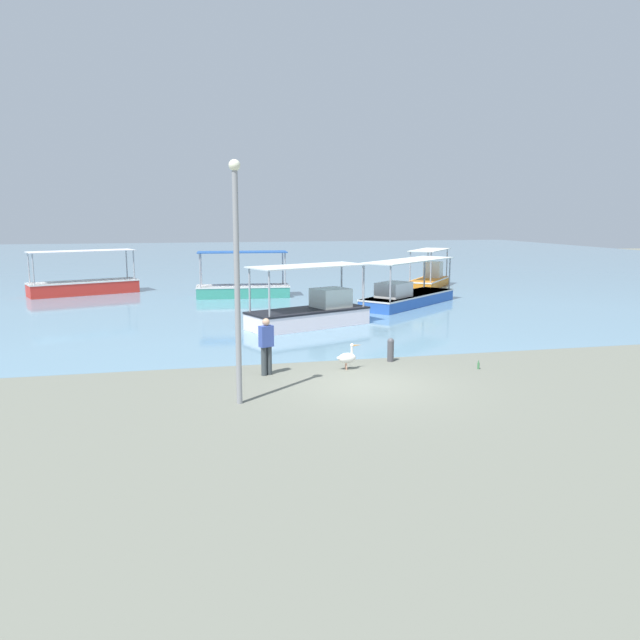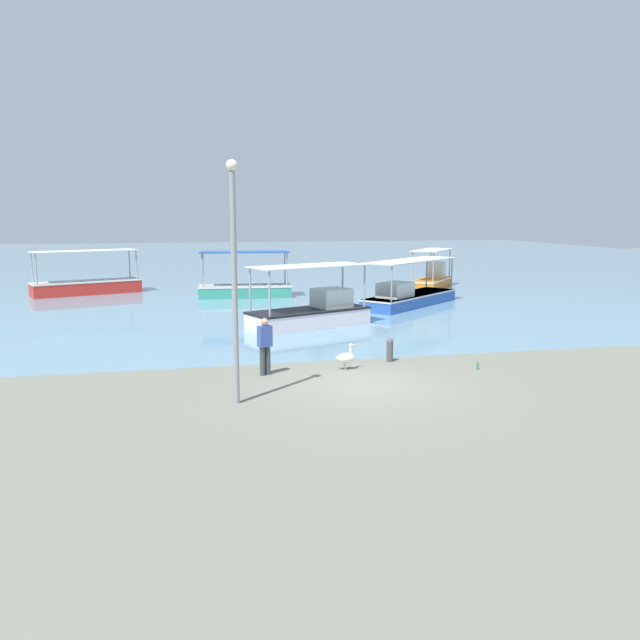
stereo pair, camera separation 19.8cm
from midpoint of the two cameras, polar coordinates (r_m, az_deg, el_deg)
ground at (r=17.39m, az=4.41°, el=-5.93°), size 120.00×120.00×0.00m
harbor_water at (r=64.38m, az=-8.02°, el=5.36°), size 110.00×90.00×0.00m
fishing_boat_far_left at (r=41.21m, az=10.35°, el=3.78°), size 4.14×4.71×2.44m
fishing_boat_outer at (r=26.24m, az=-0.49°, el=0.78°), size 5.53×3.69×2.58m
fishing_boat_center at (r=39.49m, az=-20.42°, el=3.04°), size 6.36×3.80×2.57m
fishing_boat_far_right at (r=32.45m, az=8.23°, el=2.24°), size 6.45×5.86×2.36m
fishing_boat_near_right at (r=35.96m, az=-6.71°, el=2.93°), size 5.37×2.20×2.59m
pelican at (r=18.94m, az=2.69°, el=-3.44°), size 0.81×0.33×0.80m
lamp_post at (r=15.19m, az=-7.49°, el=4.54°), size 0.28×0.28×5.93m
mooring_bollard at (r=20.08m, az=6.68°, el=-2.65°), size 0.22×0.22×0.76m
fisherman_standing at (r=18.24m, az=-4.75°, el=-2.26°), size 0.45×0.36×1.69m
glass_bottle at (r=19.61m, az=14.49°, el=-4.09°), size 0.07×0.07×0.27m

